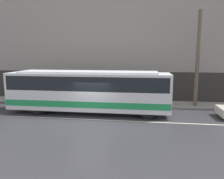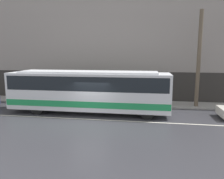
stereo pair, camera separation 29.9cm
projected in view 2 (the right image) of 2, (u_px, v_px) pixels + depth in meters
ground_plane at (90, 119)px, 14.98m from camera, size 60.00×60.00×0.00m
sidewalk at (104, 102)px, 20.08m from camera, size 60.00×2.47×0.12m
building_facade at (107, 36)px, 20.45m from camera, size 60.00×0.35×12.73m
lane_stripe at (90, 119)px, 14.98m from camera, size 54.00×0.14×0.01m
transit_bus at (88, 90)px, 16.47m from camera, size 12.07×2.48×3.18m
utility_pole_near at (199, 59)px, 17.73m from camera, size 0.31×0.31×7.80m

